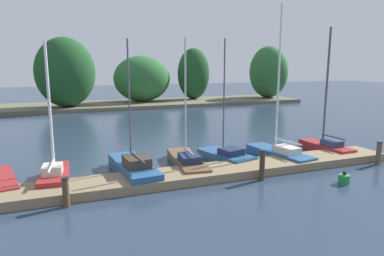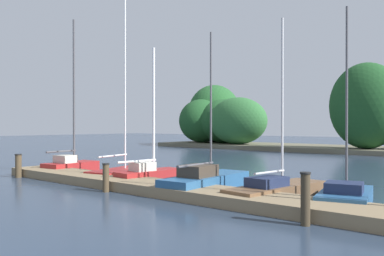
{
  "view_description": "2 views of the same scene",
  "coord_description": "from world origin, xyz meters",
  "px_view_note": "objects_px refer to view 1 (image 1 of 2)",
  "views": [
    {
      "loc": [
        -3.67,
        -2.08,
        4.57
      ],
      "look_at": [
        2.36,
        13.4,
        1.51
      ],
      "focal_mm": 31.77,
      "sensor_mm": 36.0,
      "label": 1
    },
    {
      "loc": [
        7.96,
        0.1,
        2.34
      ],
      "look_at": [
        -2.84,
        12.85,
        2.22
      ],
      "focal_mm": 38.9,
      "sensor_mm": 36.0,
      "label": 2
    }
  ],
  "objects_px": {
    "channel_buoy_1": "(344,179)",
    "sailboat_4": "(187,161)",
    "mooring_piling_1": "(66,192)",
    "mooring_piling_2": "(262,165)",
    "sailboat_5": "(225,155)",
    "sailboat_6": "(278,152)",
    "mooring_piling_3": "(379,153)",
    "sailboat_7": "(325,145)",
    "sailboat_2": "(54,174)",
    "sailboat_3": "(133,167)"
  },
  "relations": [
    {
      "from": "sailboat_5",
      "to": "sailboat_4",
      "type": "bearing_deg",
      "value": 82.07
    },
    {
      "from": "sailboat_7",
      "to": "mooring_piling_2",
      "type": "distance_m",
      "value": 6.16
    },
    {
      "from": "sailboat_5",
      "to": "mooring_piling_2",
      "type": "relative_size",
      "value": 4.66
    },
    {
      "from": "sailboat_7",
      "to": "mooring_piling_1",
      "type": "xyz_separation_m",
      "value": [
        -13.01,
        -2.56,
        0.1
      ]
    },
    {
      "from": "sailboat_3",
      "to": "channel_buoy_1",
      "type": "distance_m",
      "value": 8.52
    },
    {
      "from": "mooring_piling_1",
      "to": "mooring_piling_3",
      "type": "distance_m",
      "value": 13.75
    },
    {
      "from": "sailboat_7",
      "to": "mooring_piling_1",
      "type": "height_order",
      "value": "sailboat_7"
    },
    {
      "from": "mooring_piling_3",
      "to": "channel_buoy_1",
      "type": "xyz_separation_m",
      "value": [
        -3.51,
        -1.45,
        -0.36
      ]
    },
    {
      "from": "sailboat_2",
      "to": "channel_buoy_1",
      "type": "distance_m",
      "value": 11.39
    },
    {
      "from": "sailboat_5",
      "to": "mooring_piling_2",
      "type": "bearing_deg",
      "value": 169.1
    },
    {
      "from": "sailboat_6",
      "to": "mooring_piling_2",
      "type": "xyz_separation_m",
      "value": [
        -2.47,
        -2.41,
        0.26
      ]
    },
    {
      "from": "sailboat_6",
      "to": "mooring_piling_1",
      "type": "xyz_separation_m",
      "value": [
        -9.91,
        -2.36,
        0.13
      ]
    },
    {
      "from": "sailboat_2",
      "to": "mooring_piling_3",
      "type": "height_order",
      "value": "sailboat_2"
    },
    {
      "from": "sailboat_7",
      "to": "sailboat_6",
      "type": "bearing_deg",
      "value": 92.02
    },
    {
      "from": "sailboat_4",
      "to": "mooring_piling_2",
      "type": "distance_m",
      "value": 3.58
    },
    {
      "from": "sailboat_4",
      "to": "sailboat_6",
      "type": "relative_size",
      "value": 0.78
    },
    {
      "from": "sailboat_5",
      "to": "mooring_piling_3",
      "type": "relative_size",
      "value": 5.3
    },
    {
      "from": "sailboat_4",
      "to": "sailboat_7",
      "type": "bearing_deg",
      "value": -84.5
    },
    {
      "from": "sailboat_2",
      "to": "sailboat_3",
      "type": "distance_m",
      "value": 3.06
    },
    {
      "from": "sailboat_4",
      "to": "sailboat_5",
      "type": "xyz_separation_m",
      "value": [
        2.06,
        0.21,
        -0.0
      ]
    },
    {
      "from": "sailboat_4",
      "to": "sailboat_6",
      "type": "height_order",
      "value": "sailboat_6"
    },
    {
      "from": "sailboat_3",
      "to": "sailboat_4",
      "type": "distance_m",
      "value": 2.58
    },
    {
      "from": "sailboat_4",
      "to": "sailboat_5",
      "type": "relative_size",
      "value": 0.99
    },
    {
      "from": "sailboat_5",
      "to": "mooring_piling_2",
      "type": "xyz_separation_m",
      "value": [
        0.15,
        -3.01,
        0.33
      ]
    },
    {
      "from": "sailboat_6",
      "to": "sailboat_5",
      "type": "bearing_deg",
      "value": 68.75
    },
    {
      "from": "sailboat_6",
      "to": "mooring_piling_2",
      "type": "height_order",
      "value": "sailboat_6"
    },
    {
      "from": "mooring_piling_3",
      "to": "mooring_piling_2",
      "type": "bearing_deg",
      "value": 179.29
    },
    {
      "from": "sailboat_5",
      "to": "sailboat_3",
      "type": "bearing_deg",
      "value": 83.7
    },
    {
      "from": "mooring_piling_2",
      "to": "channel_buoy_1",
      "type": "bearing_deg",
      "value": -28.74
    },
    {
      "from": "sailboat_5",
      "to": "mooring_piling_3",
      "type": "distance_m",
      "value": 7.16
    },
    {
      "from": "sailboat_7",
      "to": "mooring_piling_3",
      "type": "xyz_separation_m",
      "value": [
        0.73,
        -2.69,
        0.14
      ]
    },
    {
      "from": "sailboat_5",
      "to": "sailboat_6",
      "type": "bearing_deg",
      "value": -116.69
    },
    {
      "from": "mooring_piling_2",
      "to": "channel_buoy_1",
      "type": "relative_size",
      "value": 2.45
    },
    {
      "from": "sailboat_3",
      "to": "mooring_piling_1",
      "type": "distance_m",
      "value": 3.57
    },
    {
      "from": "channel_buoy_1",
      "to": "sailboat_6",
      "type": "bearing_deg",
      "value": 94.67
    },
    {
      "from": "mooring_piling_1",
      "to": "mooring_piling_3",
      "type": "bearing_deg",
      "value": -0.53
    },
    {
      "from": "sailboat_2",
      "to": "sailboat_6",
      "type": "xyz_separation_m",
      "value": [
        10.29,
        -0.2,
        -0.02
      ]
    },
    {
      "from": "sailboat_3",
      "to": "mooring_piling_2",
      "type": "height_order",
      "value": "sailboat_3"
    },
    {
      "from": "sailboat_2",
      "to": "sailboat_3",
      "type": "height_order",
      "value": "sailboat_3"
    },
    {
      "from": "sailboat_3",
      "to": "sailboat_4",
      "type": "height_order",
      "value": "sailboat_4"
    },
    {
      "from": "sailboat_2",
      "to": "sailboat_6",
      "type": "relative_size",
      "value": 0.74
    },
    {
      "from": "sailboat_4",
      "to": "sailboat_3",
      "type": "bearing_deg",
      "value": 105.68
    },
    {
      "from": "mooring_piling_1",
      "to": "mooring_piling_2",
      "type": "relative_size",
      "value": 0.81
    },
    {
      "from": "mooring_piling_2",
      "to": "mooring_piling_3",
      "type": "xyz_separation_m",
      "value": [
        6.31,
        -0.08,
        -0.08
      ]
    },
    {
      "from": "sailboat_4",
      "to": "mooring_piling_2",
      "type": "relative_size",
      "value": 4.63
    },
    {
      "from": "sailboat_5",
      "to": "sailboat_7",
      "type": "bearing_deg",
      "value": -107.77
    },
    {
      "from": "sailboat_6",
      "to": "channel_buoy_1",
      "type": "distance_m",
      "value": 3.96
    },
    {
      "from": "sailboat_2",
      "to": "sailboat_7",
      "type": "height_order",
      "value": "sailboat_7"
    },
    {
      "from": "sailboat_2",
      "to": "sailboat_7",
      "type": "distance_m",
      "value": 13.4
    },
    {
      "from": "channel_buoy_1",
      "to": "sailboat_4",
      "type": "bearing_deg",
      "value": 139.12
    }
  ]
}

